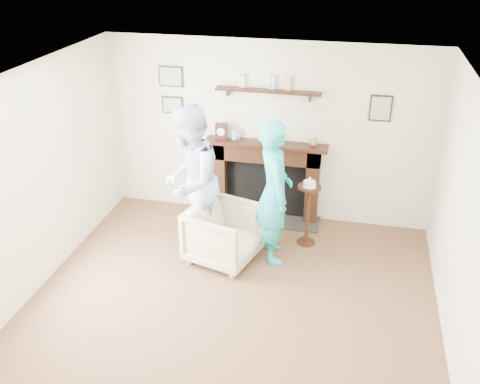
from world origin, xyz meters
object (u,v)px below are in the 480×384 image
Objects in this scene: woman at (272,256)px; pedestal_table at (308,203)px; armchair at (224,259)px; man at (193,249)px.

pedestal_table is (0.38, 0.41, 0.59)m from woman.
woman is at bearing -55.26° from armchair.
armchair is 0.62m from woman.
woman reaches higher than armchair.
woman is at bearing 92.92° from man.
woman is (1.03, 0.08, 0.00)m from man.
woman is at bearing -133.26° from pedestal_table.
woman is (0.58, 0.20, 0.00)m from armchair.
man is 2.02× the size of pedestal_table.
man is at bearing 74.95° from woman.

